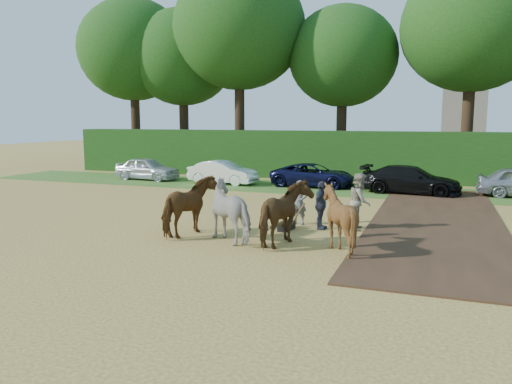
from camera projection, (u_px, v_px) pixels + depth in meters
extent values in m
plane|color=gold|center=(370.00, 270.00, 12.41)|extent=(120.00, 120.00, 0.00)
cube|color=#472D1C|center=(436.00, 220.00, 18.39)|extent=(4.50, 17.00, 0.05)
cube|color=#38601E|center=(406.00, 193.00, 25.40)|extent=(50.00, 5.00, 0.03)
cube|color=#14380F|center=(412.00, 157.00, 29.37)|extent=(46.00, 1.60, 3.00)
imported|color=#BBB393|center=(360.00, 201.00, 16.91)|extent=(0.76, 0.96, 1.93)
imported|color=#2A2D38|center=(321.00, 205.00, 16.90)|extent=(0.50, 1.00, 1.65)
imported|color=brown|center=(190.00, 206.00, 16.01)|extent=(1.32, 2.35, 1.89)
imported|color=#B0AA9E|center=(235.00, 210.00, 15.37)|extent=(2.08, 1.85, 1.89)
imported|color=brown|center=(285.00, 214.00, 14.72)|extent=(1.32, 2.35, 1.89)
imported|color=brown|center=(339.00, 218.00, 14.08)|extent=(1.75, 1.91, 1.89)
cube|color=black|center=(287.00, 225.00, 16.86)|extent=(0.43, 0.84, 0.31)
cube|color=brown|center=(280.00, 224.00, 16.37)|extent=(0.27, 1.26, 0.09)
cylinder|color=brown|center=(287.00, 213.00, 17.33)|extent=(0.06, 0.91, 0.66)
cylinder|color=brown|center=(298.00, 214.00, 17.15)|extent=(0.31, 0.89, 0.66)
imported|color=gray|center=(299.00, 202.00, 17.71)|extent=(0.62, 0.45, 1.58)
imported|color=silver|center=(147.00, 169.00, 30.73)|extent=(4.22, 1.99, 1.40)
imported|color=white|center=(223.00, 172.00, 28.76)|extent=(4.21, 1.83, 1.35)
imported|color=#111336|center=(313.00, 175.00, 27.54)|extent=(4.71, 2.24, 1.30)
imported|color=black|center=(411.00, 180.00, 24.99)|extent=(5.05, 2.48, 1.41)
cylinder|color=#382616|center=(136.00, 129.00, 39.13)|extent=(0.70, 0.70, 5.85)
ellipsoid|color=#163F11|center=(133.00, 50.00, 38.25)|extent=(8.40, 8.40, 7.73)
cylinder|color=#382616|center=(184.00, 133.00, 38.26)|extent=(0.70, 0.70, 5.40)
ellipsoid|color=#163F11|center=(183.00, 57.00, 37.44)|extent=(7.80, 7.80, 7.18)
cylinder|color=#382616|center=(240.00, 126.00, 35.54)|extent=(0.70, 0.70, 6.53)
ellipsoid|color=#163F11|center=(239.00, 28.00, 34.56)|extent=(9.20, 9.20, 8.46)
cylinder|color=#382616|center=(341.00, 136.00, 34.63)|extent=(0.70, 0.70, 5.17)
ellipsoid|color=#163F11|center=(343.00, 56.00, 33.86)|extent=(7.40, 7.40, 6.81)
cylinder|color=#382616|center=(467.00, 130.00, 30.90)|extent=(0.70, 0.70, 6.08)
ellipsoid|color=#163F11|center=(473.00, 26.00, 30.00)|extent=(8.60, 8.60, 7.91)
cube|color=slate|center=(463.00, 113.00, 61.45)|extent=(5.00, 5.00, 9.00)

